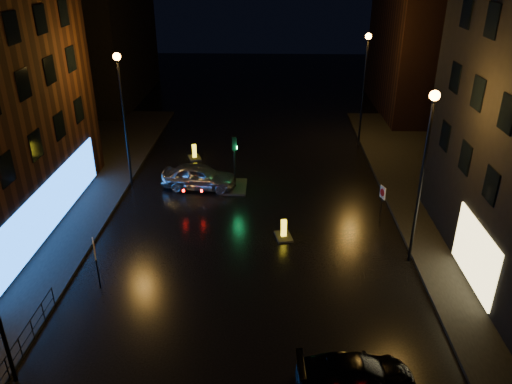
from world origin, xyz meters
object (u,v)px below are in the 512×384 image
at_px(bollard_far, 195,155).
at_px(bollard_near, 284,234).
at_px(road_sign_right, 382,195).
at_px(silver_hatchback, 199,176).
at_px(dark_sedan, 356,373).
at_px(traffic_signal, 235,180).
at_px(road_sign_left, 95,253).

bearing_deg(bollard_far, bollard_near, -78.84).
bearing_deg(road_sign_right, silver_hatchback, -39.00).
bearing_deg(dark_sedan, bollard_far, 18.86).
distance_m(traffic_signal, bollard_far, 5.88).
height_order(dark_sedan, bollard_near, dark_sedan).
relative_size(traffic_signal, silver_hatchback, 0.74).
bearing_deg(dark_sedan, traffic_signal, 14.76).
bearing_deg(road_sign_right, traffic_signal, -44.43).
height_order(dark_sedan, road_sign_right, road_sign_right).
bearing_deg(bollard_far, road_sign_right, -56.45).
height_order(bollard_near, bollard_far, bollard_far).
bearing_deg(bollard_near, road_sign_right, 6.84).
xyz_separation_m(bollard_far, road_sign_right, (11.60, -8.99, 1.37)).
relative_size(dark_sedan, bollard_far, 2.87).
xyz_separation_m(dark_sedan, road_sign_right, (3.10, 11.77, 1.01)).
relative_size(traffic_signal, bollard_far, 2.44).
xyz_separation_m(silver_hatchback, dark_sedan, (7.47, -15.81, -0.20)).
distance_m(traffic_signal, bollard_near, 6.71).
xyz_separation_m(traffic_signal, road_sign_left, (-5.30, -10.63, 1.34)).
height_order(silver_hatchback, bollard_near, silver_hatchback).
height_order(silver_hatchback, bollard_far, silver_hatchback).
height_order(bollard_near, road_sign_left, road_sign_left).
height_order(bollard_far, road_sign_left, road_sign_left).
relative_size(silver_hatchback, bollard_near, 3.51).
height_order(traffic_signal, bollard_near, traffic_signal).
bearing_deg(road_sign_left, bollard_near, 6.64).
bearing_deg(road_sign_right, dark_sedan, 57.20).
xyz_separation_m(silver_hatchback, bollard_near, (5.21, -5.94, -0.57)).
xyz_separation_m(traffic_signal, bollard_near, (2.96, -6.01, -0.28)).
relative_size(bollard_far, road_sign_left, 0.57).
relative_size(dark_sedan, road_sign_left, 1.65).
distance_m(road_sign_left, road_sign_right, 15.09).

